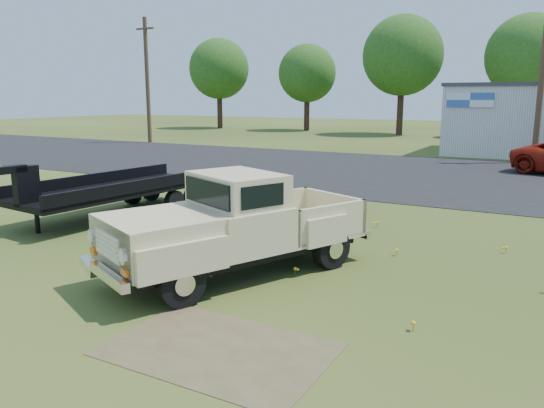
{
  "coord_description": "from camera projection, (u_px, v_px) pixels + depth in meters",
  "views": [
    {
      "loc": [
        5.37,
        -8.49,
        3.38
      ],
      "look_at": [
        0.12,
        1.0,
        1.18
      ],
      "focal_mm": 35.0,
      "sensor_mm": 36.0,
      "label": 1
    }
  ],
  "objects": [
    {
      "name": "ground",
      "position": [
        242.0,
        270.0,
        10.5
      ],
      "size": [
        140.0,
        140.0,
        0.0
      ],
      "primitive_type": "plane",
      "color": "#304114",
      "rests_on": "ground"
    },
    {
      "name": "asphalt_lot",
      "position": [
        423.0,
        175.0,
        23.36
      ],
      "size": [
        90.0,
        14.0,
        0.02
      ],
      "primitive_type": "cube",
      "color": "black",
      "rests_on": "ground"
    },
    {
      "name": "dirt_patch_a",
      "position": [
        219.0,
        349.0,
        7.21
      ],
      "size": [
        3.0,
        2.0,
        0.01
      ],
      "primitive_type": "cube",
      "color": "brown",
      "rests_on": "ground"
    },
    {
      "name": "dirt_patch_b",
      "position": [
        249.0,
        223.0,
        14.45
      ],
      "size": [
        2.2,
        1.6,
        0.01
      ],
      "primitive_type": "cube",
      "color": "brown",
      "rests_on": "ground"
    },
    {
      "name": "utility_pole_west",
      "position": [
        147.0,
        80.0,
        38.89
      ],
      "size": [
        1.6,
        0.3,
        9.0
      ],
      "color": "#43331F",
      "rests_on": "ground"
    },
    {
      "name": "utility_pole_mid",
      "position": [
        542.0,
        72.0,
        26.54
      ],
      "size": [
        1.6,
        0.3,
        9.0
      ],
      "color": "#43331F",
      "rests_on": "ground"
    },
    {
      "name": "treeline_a",
      "position": [
        219.0,
        69.0,
        56.83
      ],
      "size": [
        6.4,
        6.4,
        9.52
      ],
      "color": "#372319",
      "rests_on": "ground"
    },
    {
      "name": "treeline_b",
      "position": [
        307.0,
        73.0,
        53.07
      ],
      "size": [
        5.76,
        5.76,
        8.57
      ],
      "color": "#372319",
      "rests_on": "ground"
    },
    {
      "name": "treeline_c",
      "position": [
        403.0,
        56.0,
        46.78
      ],
      "size": [
        7.04,
        7.04,
        10.47
      ],
      "color": "#372319",
      "rests_on": "ground"
    },
    {
      "name": "treeline_d",
      "position": [
        528.0,
        56.0,
        42.95
      ],
      "size": [
        6.72,
        6.72,
        10.0
      ],
      "color": "#372319",
      "rests_on": "ground"
    },
    {
      "name": "vintage_pickup_truck",
      "position": [
        238.0,
        224.0,
        10.14
      ],
      "size": [
        4.16,
        5.84,
        1.98
      ],
      "primitive_type": null,
      "rotation": [
        0.0,
        0.0,
        -0.42
      ],
      "color": "tan",
      "rests_on": "ground"
    },
    {
      "name": "flatbed_trailer",
      "position": [
        115.0,
        185.0,
        15.17
      ],
      "size": [
        2.84,
        6.71,
        1.78
      ],
      "primitive_type": null,
      "rotation": [
        0.0,
        0.0,
        -0.1
      ],
      "color": "black",
      "rests_on": "ground"
    }
  ]
}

